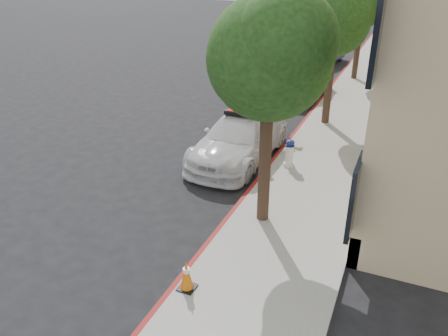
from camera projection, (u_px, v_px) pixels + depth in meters
ground at (197, 172)px, 14.06m from camera, size 120.00×120.00×0.00m
sidewalk at (356, 100)px, 21.03m from camera, size 3.20×50.00×0.15m
curb_strip at (324, 96)px, 21.57m from camera, size 0.12×50.00×0.15m
tree_near at (271, 57)px, 9.50m from camera, size 2.92×2.82×5.62m
tree_mid at (336, 20)px, 16.17m from camera, size 2.77×2.64×5.43m
police_car at (240, 137)px, 14.75m from camera, size 2.32×5.34×1.68m
parked_car_mid at (305, 85)px, 21.13m from camera, size 2.19×4.27×1.39m
parked_car_far at (326, 53)px, 28.29m from camera, size 1.84×4.14×1.32m
fire_hydrant at (289, 153)px, 13.95m from camera, size 0.38×0.35×0.91m
traffic_cone at (187, 275)px, 8.75m from camera, size 0.36×0.36×0.66m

